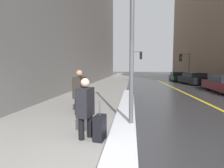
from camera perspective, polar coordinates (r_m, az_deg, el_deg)
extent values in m
plane|color=#2D2D30|center=(3.43, -0.98, -24.27)|extent=(160.00, 160.00, 0.00)
cube|color=gray|center=(18.20, -1.10, -0.11)|extent=(4.00, 80.00, 0.01)
cube|color=gold|center=(18.40, 17.76, -0.31)|extent=(0.16, 80.00, 0.00)
cube|color=silver|center=(7.48, 4.83, -7.19)|extent=(0.63, 9.56, 0.17)
cube|color=slate|center=(25.23, -11.74, 22.12)|extent=(6.00, 36.00, 18.15)
cylinder|color=#515156|center=(4.85, 6.52, 15.58)|extent=(0.12, 0.12, 5.13)
cylinder|color=#515156|center=(21.60, 6.44, 5.75)|extent=(0.11, 0.11, 3.82)
cylinder|color=#515156|center=(21.64, 7.96, 10.40)|extent=(1.10, 0.18, 0.07)
cube|color=black|center=(21.57, 9.42, 9.19)|extent=(0.32, 0.23, 0.90)
sphere|color=red|center=(21.71, 9.44, 9.93)|extent=(0.19, 0.19, 0.19)
sphere|color=orange|center=(21.69, 9.43, 9.17)|extent=(0.19, 0.19, 0.19)
sphere|color=green|center=(21.67, 9.42, 8.41)|extent=(0.19, 0.19, 0.19)
cylinder|color=#515156|center=(23.93, 23.84, 5.00)|extent=(0.11, 0.11, 3.58)
cylinder|color=#515156|center=(23.76, 22.77, 9.00)|extent=(1.10, 0.21, 0.07)
cube|color=black|center=(23.52, 21.49, 7.99)|extent=(0.32, 0.24, 0.90)
sphere|color=red|center=(23.43, 21.63, 8.70)|extent=(0.19, 0.19, 0.19)
sphere|color=orange|center=(23.41, 21.60, 8.00)|extent=(0.19, 0.19, 0.19)
sphere|color=green|center=(23.40, 21.58, 7.29)|extent=(0.19, 0.19, 0.19)
cylinder|color=black|center=(4.37, -7.27, -12.10)|extent=(0.14, 0.14, 0.78)
cylinder|color=black|center=(4.24, -9.97, -12.70)|extent=(0.14, 0.14, 0.78)
cube|color=black|center=(4.18, -8.69, -5.90)|extent=(0.35, 0.51, 0.68)
sphere|color=beige|center=(4.12, -8.77, 0.43)|extent=(0.21, 0.21, 0.21)
cylinder|color=black|center=(6.59, -9.53, -5.83)|extent=(0.15, 0.15, 0.87)
cylinder|color=black|center=(6.44, -11.42, -6.13)|extent=(0.15, 0.15, 0.87)
cube|color=#2D2823|center=(6.43, -10.55, -1.12)|extent=(0.39, 0.57, 0.76)
sphere|color=tan|center=(6.39, -10.63, 3.48)|extent=(0.24, 0.24, 0.24)
cube|color=black|center=(6.77, -9.14, -2.17)|extent=(0.14, 0.23, 0.28)
cylinder|color=black|center=(7.95, -9.25, -4.11)|extent=(0.14, 0.14, 0.82)
cylinder|color=black|center=(7.81, -10.75, -4.30)|extent=(0.14, 0.14, 0.82)
cube|color=#191E38|center=(7.81, -10.05, -0.42)|extent=(0.37, 0.54, 0.72)
sphere|color=#8C664C|center=(7.78, -10.11, 3.16)|extent=(0.22, 0.22, 0.22)
cylinder|color=#4C3823|center=(7.78, -10.12, 3.61)|extent=(0.34, 0.34, 0.01)
cone|color=#4C3823|center=(7.78, -10.12, 4.10)|extent=(0.21, 0.21, 0.13)
cylinder|color=black|center=(15.79, 28.47, -0.34)|extent=(0.25, 0.69, 0.67)
cylinder|color=black|center=(13.06, 32.33, -1.55)|extent=(0.25, 0.69, 0.67)
cube|color=black|center=(20.35, 25.05, 1.27)|extent=(2.20, 4.28, 0.66)
cube|color=black|center=(20.23, 25.23, 2.76)|extent=(1.86, 2.30, 0.41)
cylinder|color=black|center=(21.24, 21.68, 1.09)|extent=(0.24, 0.62, 0.60)
cylinder|color=black|center=(21.85, 25.55, 1.05)|extent=(0.24, 0.62, 0.60)
cylinder|color=black|center=(18.88, 24.43, 0.52)|extent=(0.24, 0.62, 0.60)
cylinder|color=black|center=(19.56, 28.67, 0.50)|extent=(0.24, 0.62, 0.60)
cube|color=black|center=(25.39, 20.71, 2.02)|extent=(2.18, 4.91, 0.58)
cube|color=black|center=(25.25, 20.79, 3.18)|extent=(1.87, 2.60, 0.46)
cylinder|color=black|center=(26.73, 18.48, 1.99)|extent=(0.27, 0.65, 0.63)
cylinder|color=black|center=(26.99, 21.80, 1.91)|extent=(0.27, 0.65, 0.63)
cylinder|color=black|center=(23.80, 19.45, 1.60)|extent=(0.27, 0.65, 0.63)
cylinder|color=black|center=(24.09, 23.16, 1.52)|extent=(0.27, 0.65, 0.63)
cube|color=black|center=(4.20, -3.99, -14.12)|extent=(0.28, 0.39, 0.60)
cylinder|color=#4C4C51|center=(4.06, -4.03, -7.79)|extent=(0.02, 0.02, 0.35)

